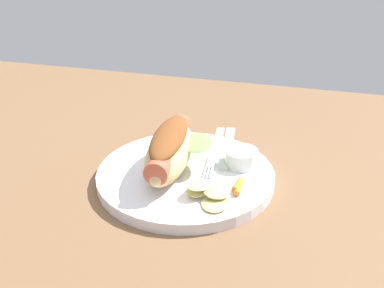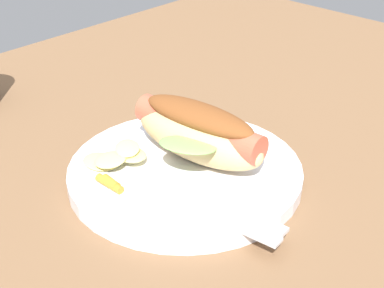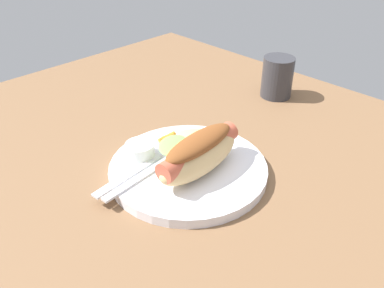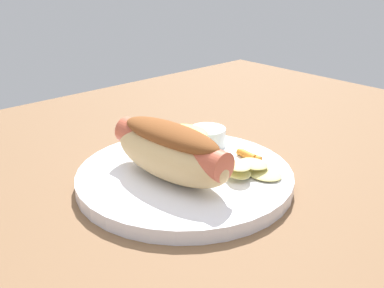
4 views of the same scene
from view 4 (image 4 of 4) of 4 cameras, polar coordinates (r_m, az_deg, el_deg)
name	(u,v)px [view 4 (image 4 of 4)]	position (r cm, az deg, el deg)	size (l,w,h in cm)	color
ground_plane	(177,209)	(49.46, -1.94, -8.30)	(120.00, 90.00, 1.80)	brown
plate	(185,177)	(52.57, -0.92, -4.19)	(25.02, 25.02, 1.60)	white
hot_dog	(170,149)	(49.44, -2.76, -0.69)	(10.26, 16.61, 6.32)	#DBB77A
sauce_ramekin	(207,137)	(58.78, 1.97, 0.92)	(4.77, 4.77, 2.38)	white
fork	(166,146)	(58.46, -3.33, -0.28)	(2.52, 16.23, 0.40)	silver
knife	(169,140)	(60.46, -2.93, 0.51)	(13.59, 1.40, 0.36)	silver
chips_pile	(249,169)	(51.16, 7.26, -3.15)	(6.86, 6.70, 1.87)	#D6CC79
carrot_garnish	(248,155)	(55.48, 7.14, -1.44)	(1.18, 3.66, 0.96)	orange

